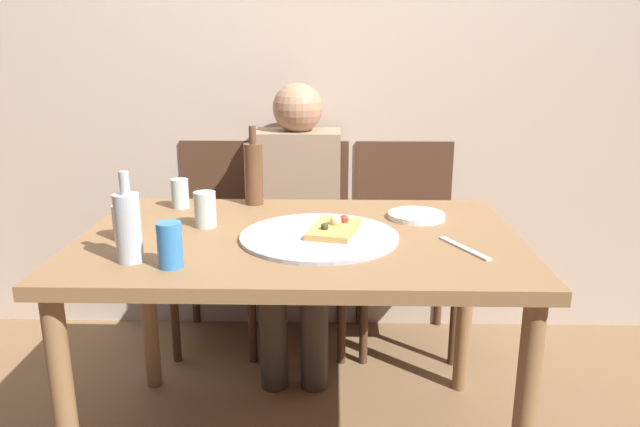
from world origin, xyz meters
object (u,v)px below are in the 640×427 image
guest_in_sweater (297,211)px  pizza_slice_last (334,228)px  dining_table (300,261)px  plate_stack (416,216)px  wine_bottle (254,173)px  wine_glass (205,209)px  chair_right (405,230)px  table_knife (464,248)px  beer_bottle (128,226)px  tumbler_near (180,193)px  chair_left (227,229)px  tumbler_far (123,222)px  pizza_tray (319,236)px  soda_can (170,245)px  chair_middle (300,230)px

guest_in_sweater → pizza_slice_last: bearing=102.8°
dining_table → plate_stack: bearing=26.3°
wine_bottle → wine_glass: 0.32m
chair_right → table_knife: bearing=93.2°
plate_stack → table_knife: bearing=-73.2°
beer_bottle → tumbler_near: 0.56m
tumbler_near → wine_glass: (0.14, -0.23, 0.01)m
tumbler_near → chair_left: (0.07, 0.53, -0.30)m
wine_bottle → plate_stack: bearing=-17.2°
tumbler_far → plate_stack: bearing=15.4°
plate_stack → guest_in_sweater: 0.67m
pizza_tray → wine_bottle: size_ratio=1.68×
chair_left → chair_right: bearing=-180.0°
soda_can → chair_right: size_ratio=0.14×
pizza_slice_last → chair_middle: bearing=100.5°
soda_can → chair_left: (-0.05, 1.12, -0.31)m
pizza_tray → plate_stack: (0.32, 0.23, 0.00)m
dining_table → soda_can: (-0.32, -0.29, 0.15)m
wine_bottle → plate_stack: size_ratio=1.50×
pizza_slice_last → tumbler_far: (-0.63, -0.06, 0.03)m
table_knife → chair_right: (-0.05, 0.96, -0.25)m
dining_table → pizza_tray: (0.06, -0.04, 0.09)m
tumbler_near → table_knife: bearing=-25.2°
beer_bottle → wine_bottle: bearing=67.3°
wine_glass → beer_bottle: bearing=-112.8°
table_knife → guest_in_sweater: 0.97m
soda_can → chair_left: chair_left is taller
tumbler_far → plate_stack: 0.94m
chair_middle → wine_glass: bearing=71.2°
soda_can → chair_left: bearing=92.8°
pizza_tray → plate_stack: plate_stack is taller
dining_table → wine_glass: (-0.30, 0.08, 0.15)m
table_knife → chair_middle: chair_middle is taller
tumbler_far → dining_table: bearing=6.5°
wine_glass → guest_in_sweater: 0.68m
wine_bottle → pizza_tray: bearing=-58.4°
pizza_tray → chair_left: chair_left is taller
dining_table → plate_stack: 0.44m
wine_bottle → table_knife: size_ratio=1.30×
guest_in_sweater → dining_table: bearing=94.0°
dining_table → chair_right: size_ratio=1.49×
table_knife → guest_in_sweater: (-0.53, 0.81, -0.12)m
chair_middle → tumbler_far: bearing=62.0°
pizza_slice_last → chair_middle: (-0.16, 0.84, -0.27)m
pizza_slice_last → tumbler_near: 0.63m
wine_glass → tumbler_near: bearing=121.0°
beer_bottle → pizza_tray: bearing=22.7°
tumbler_near → soda_can: size_ratio=0.86×
table_knife → guest_in_sweater: size_ratio=0.19×
soda_can → chair_middle: 1.20m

